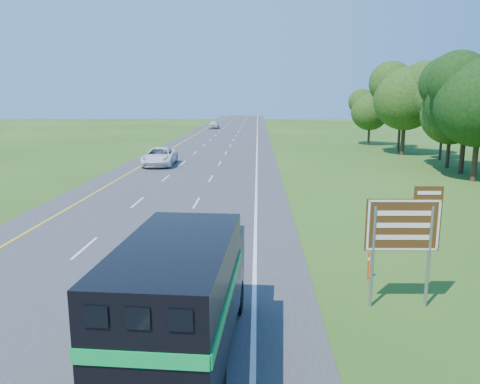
{
  "coord_description": "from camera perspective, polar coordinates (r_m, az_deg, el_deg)",
  "views": [
    {
      "loc": [
        5.57,
        1.04,
        6.34
      ],
      "look_at": [
        4.72,
        23.77,
        1.79
      ],
      "focal_mm": 35.0,
      "sensor_mm": 36.0,
      "label": 1
    }
  ],
  "objects": [
    {
      "name": "road",
      "position": [
        49.68,
        -4.31,
        3.98
      ],
      "size": [
        15.0,
        260.0,
        0.04
      ],
      "primitive_type": "cube",
      "color": "#38383A",
      "rests_on": "ground"
    },
    {
      "name": "delineator",
      "position": [
        17.41,
        15.4,
        -8.58
      ],
      "size": [
        0.08,
        0.05,
        1.0
      ],
      "color": "#FC3D0D",
      "rests_on": "ground"
    },
    {
      "name": "exit_sign",
      "position": [
        14.92,
        19.36,
        -4.37
      ],
      "size": [
        2.25,
        0.16,
        3.8
      ],
      "rotation": [
        0.0,
        0.0,
        0.03
      ],
      "color": "gray",
      "rests_on": "ground"
    },
    {
      "name": "white_suv",
      "position": [
        45.53,
        -9.77,
        4.28
      ],
      "size": [
        3.1,
        6.26,
        1.71
      ],
      "primitive_type": "imported",
      "rotation": [
        0.0,
        0.0,
        0.04
      ],
      "color": "white",
      "rests_on": "road"
    },
    {
      "name": "horse_truck",
      "position": [
        11.22,
        -6.98,
        -12.69
      ],
      "size": [
        2.69,
        7.52,
        3.28
      ],
      "rotation": [
        0.0,
        0.0,
        -0.05
      ],
      "color": "black",
      "rests_on": "road"
    },
    {
      "name": "far_car",
      "position": [
        101.13,
        -3.2,
        8.22
      ],
      "size": [
        2.17,
        5.13,
        1.73
      ],
      "primitive_type": "imported",
      "rotation": [
        0.0,
        0.0,
        0.02
      ],
      "color": "silver",
      "rests_on": "road"
    },
    {
      "name": "lane_markings",
      "position": [
        49.68,
        -4.31,
        4.01
      ],
      "size": [
        11.15,
        260.0,
        0.01
      ],
      "color": "yellow",
      "rests_on": "road"
    }
  ]
}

